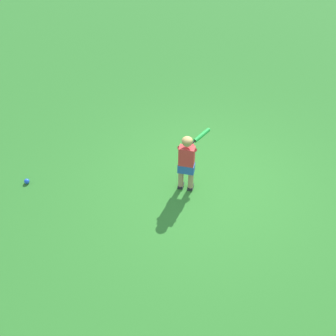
{
  "coord_description": "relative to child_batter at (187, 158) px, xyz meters",
  "views": [
    {
      "loc": [
        -5.1,
        0.59,
        4.69
      ],
      "look_at": [
        -0.13,
        0.68,
        0.45
      ],
      "focal_mm": 42.48,
      "sensor_mm": 36.0,
      "label": 1
    }
  ],
  "objects": [
    {
      "name": "play_ball_center_lawn",
      "position": [
        0.05,
        2.77,
        -0.6
      ],
      "size": [
        0.09,
        0.09,
        0.09
      ],
      "primitive_type": "sphere",
      "color": "blue",
      "rests_on": "ground"
    },
    {
      "name": "ground_plane",
      "position": [
        0.1,
        -0.37,
        -0.65
      ],
      "size": [
        40.0,
        40.0,
        0.0
      ],
      "primitive_type": "plane",
      "color": "#2D7528"
    },
    {
      "name": "child_batter",
      "position": [
        0.0,
        0.0,
        0.0
      ],
      "size": [
        0.65,
        0.56,
        1.08
      ],
      "color": "#232328",
      "rests_on": "ground"
    }
  ]
}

